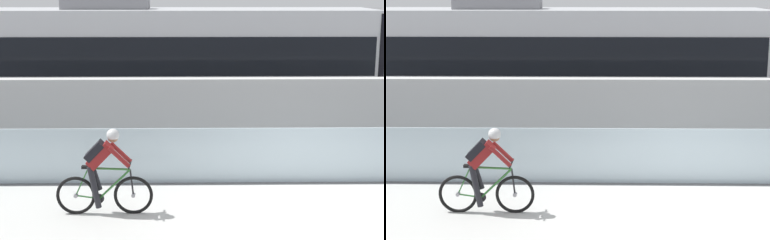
{
  "view_description": "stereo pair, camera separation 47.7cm",
  "coord_description": "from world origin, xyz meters",
  "views": [
    {
      "loc": [
        -2.53,
        -10.89,
        4.15
      ],
      "look_at": [
        -2.31,
        2.35,
        1.25
      ],
      "focal_mm": 58.54,
      "sensor_mm": 36.0,
      "label": 1
    },
    {
      "loc": [
        -2.06,
        -10.89,
        4.15
      ],
      "look_at": [
        -2.31,
        2.35,
        1.25
      ],
      "focal_mm": 58.54,
      "sensor_mm": 36.0,
      "label": 2
    }
  ],
  "objects": [
    {
      "name": "tram_rail_near",
      "position": [
        0.0,
        6.13,
        0.0
      ],
      "size": [
        32.0,
        0.08,
        0.01
      ],
      "primitive_type": "cube",
      "color": "#595654",
      "rests_on": "ground"
    },
    {
      "name": "ground_plane",
      "position": [
        0.0,
        0.0,
        0.0
      ],
      "size": [
        200.0,
        200.0,
        0.0
      ],
      "primitive_type": "plane",
      "color": "slate"
    },
    {
      "name": "glass_parapet",
      "position": [
        0.0,
        1.85,
        0.59
      ],
      "size": [
        32.0,
        0.05,
        1.18
      ],
      "primitive_type": "cube",
      "color": "silver",
      "rests_on": "ground"
    },
    {
      "name": "tram",
      "position": [
        -2.67,
        6.85,
        1.89
      ],
      "size": [
        11.06,
        2.54,
        3.81
      ],
      "color": "silver",
      "rests_on": "ground"
    },
    {
      "name": "concrete_barrier_wall",
      "position": [
        0.0,
        3.65,
        0.98
      ],
      "size": [
        32.0,
        0.36,
        1.97
      ],
      "primitive_type": "cube",
      "color": "silver",
      "rests_on": "ground"
    },
    {
      "name": "tram_rail_far",
      "position": [
        0.0,
        7.57,
        0.0
      ],
      "size": [
        32.0,
        0.08,
        0.01
      ],
      "primitive_type": "cube",
      "color": "#595654",
      "rests_on": "ground"
    },
    {
      "name": "cyclist_on_bike",
      "position": [
        -3.96,
        -0.0,
        0.8
      ],
      "size": [
        1.77,
        0.58,
        1.61
      ],
      "color": "black",
      "rests_on": "ground"
    },
    {
      "name": "bike_path_deck",
      "position": [
        0.0,
        0.0,
        0.01
      ],
      "size": [
        32.0,
        3.2,
        0.01
      ],
      "primitive_type": "cube",
      "color": "silver",
      "rests_on": "ground"
    }
  ]
}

